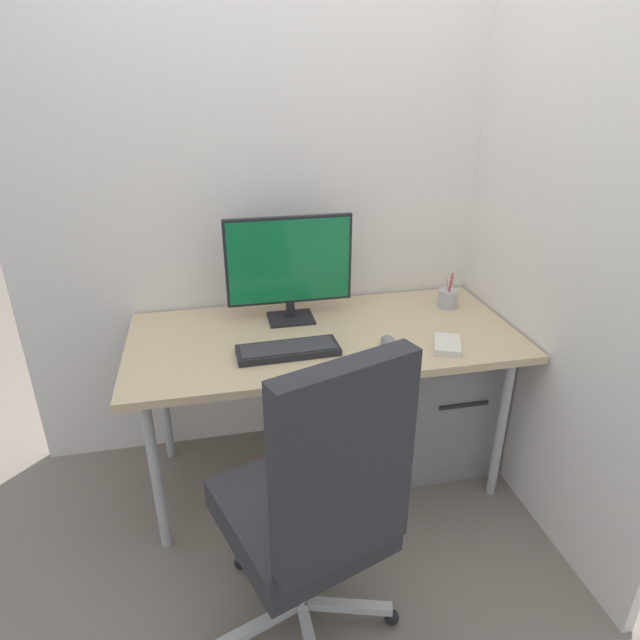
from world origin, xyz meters
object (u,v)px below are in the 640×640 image
filing_cabinet (439,399)px  monitor (289,265)px  mouse (388,341)px  keyboard (288,350)px  office_chair (314,505)px  notebook (447,345)px  pen_holder (448,298)px

filing_cabinet → monitor: (-0.69, 0.13, 0.69)m
filing_cabinet → mouse: size_ratio=7.38×
keyboard → mouse: bearing=-2.6°
office_chair → mouse: 0.79m
filing_cabinet → keyboard: size_ratio=1.51×
office_chair → monitor: monitor is taller
mouse → notebook: mouse is taller
office_chair → notebook: office_chair is taller
monitor → notebook: 0.74m
office_chair → filing_cabinet: 1.19m
mouse → notebook: size_ratio=0.51×
monitor → keyboard: 0.41m
filing_cabinet → mouse: mouse is taller
filing_cabinet → notebook: (-0.13, -0.28, 0.45)m
mouse → pen_holder: pen_holder is taller
filing_cabinet → notebook: bearing=-114.8°
filing_cabinet → keyboard: 0.90m
mouse → keyboard: bearing=177.4°
office_chair → pen_holder: size_ratio=6.50×
keyboard → notebook: (0.63, -0.09, -0.00)m
pen_holder → keyboard: bearing=-159.3°
office_chair → mouse: (0.43, 0.64, 0.17)m
office_chair → filing_cabinet: office_chair is taller
filing_cabinet → monitor: size_ratio=1.12×
office_chair → pen_holder: office_chair is taller
office_chair → mouse: office_chair is taller
filing_cabinet → mouse: 0.61m
office_chair → keyboard: (0.03, 0.66, 0.17)m
monitor → filing_cabinet: bearing=-10.7°
office_chair → monitor: size_ratio=2.08×
keyboard → office_chair: bearing=-92.7°
monitor → keyboard: (-0.06, -0.32, -0.24)m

